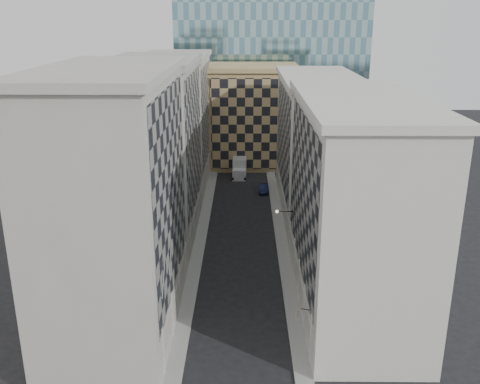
{
  "coord_description": "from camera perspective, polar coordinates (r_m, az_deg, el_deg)",
  "views": [
    {
      "loc": [
        0.45,
        -33.57,
        27.72
      ],
      "look_at": [
        0.04,
        13.31,
        12.11
      ],
      "focal_mm": 40.0,
      "sensor_mm": 36.0,
      "label": 1
    }
  ],
  "objects": [
    {
      "name": "bracket_lamp",
      "position": [
        61.58,
        4.13,
        -2.09
      ],
      "size": [
        1.98,
        0.36,
        0.36
      ],
      "color": "black",
      "rests_on": "ground"
    },
    {
      "name": "bldg_left_a",
      "position": [
        48.65,
        -12.99,
        -1.14
      ],
      "size": [
        10.8,
        22.8,
        23.7
      ],
      "color": "#A39F92",
      "rests_on": "ground"
    },
    {
      "name": "tan_block",
      "position": [
        103.11,
        1.37,
        8.2
      ],
      "size": [
        16.8,
        14.8,
        18.8
      ],
      "color": "#A18D55",
      "rests_on": "ground"
    },
    {
      "name": "sidewalk_east",
      "position": [
        69.48,
        4.44,
        -5.09
      ],
      "size": [
        1.5,
        100.0,
        0.15
      ],
      "primitive_type": "cube",
      "color": "gray",
      "rests_on": "ground"
    },
    {
      "name": "flagpoles_left",
      "position": [
        44.66,
        -7.8,
        -7.97
      ],
      "size": [
        0.1,
        6.33,
        2.33
      ],
      "color": "gray",
      "rests_on": "ground"
    },
    {
      "name": "shop_sign",
      "position": [
        46.33,
        6.17,
        -12.73
      ],
      "size": [
        1.23,
        0.7,
        0.8
      ],
      "rotation": [
        0.0,
        0.0,
        -0.29
      ],
      "color": "black",
      "rests_on": "ground"
    },
    {
      "name": "box_truck",
      "position": [
        95.99,
        -0.05,
        2.51
      ],
      "size": [
        2.55,
        5.98,
        3.25
      ],
      "rotation": [
        0.0,
        0.0,
        -0.02
      ],
      "color": "beige",
      "rests_on": "ground"
    },
    {
      "name": "bldg_left_b",
      "position": [
        69.49,
        -8.92,
        4.54
      ],
      "size": [
        10.8,
        22.8,
        22.7
      ],
      "color": "gray",
      "rests_on": "ground"
    },
    {
      "name": "sidewalk_west",
      "position": [
        69.55,
        -4.25,
        -5.06
      ],
      "size": [
        1.5,
        100.0,
        0.15
      ],
      "primitive_type": "cube",
      "color": "gray",
      "rests_on": "ground"
    },
    {
      "name": "bldg_left_c",
      "position": [
        90.87,
        -6.73,
        7.58
      ],
      "size": [
        10.8,
        22.8,
        21.7
      ],
      "color": "#A39F92",
      "rests_on": "ground"
    },
    {
      "name": "bldg_right_a",
      "position": [
        52.63,
        11.91,
        -1.3
      ],
      "size": [
        10.8,
        26.8,
        20.7
      ],
      "color": "beige",
      "rests_on": "ground"
    },
    {
      "name": "dark_car",
      "position": [
        87.53,
        2.48,
        0.4
      ],
      "size": [
        1.46,
        4.1,
        1.35
      ],
      "primitive_type": "imported",
      "rotation": [
        0.0,
        0.0,
        0.01
      ],
      "color": "black",
      "rests_on": "ground"
    },
    {
      "name": "church_tower",
      "position": [
        115.57,
        0.3,
        18.04
      ],
      "size": [
        7.2,
        7.2,
        51.5
      ],
      "color": "#302C25",
      "rests_on": "ground"
    },
    {
      "name": "bldg_right_b",
      "position": [
        78.35,
        8.18,
        5.04
      ],
      "size": [
        10.8,
        28.8,
        19.7
      ],
      "color": "beige",
      "rests_on": "ground"
    }
  ]
}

